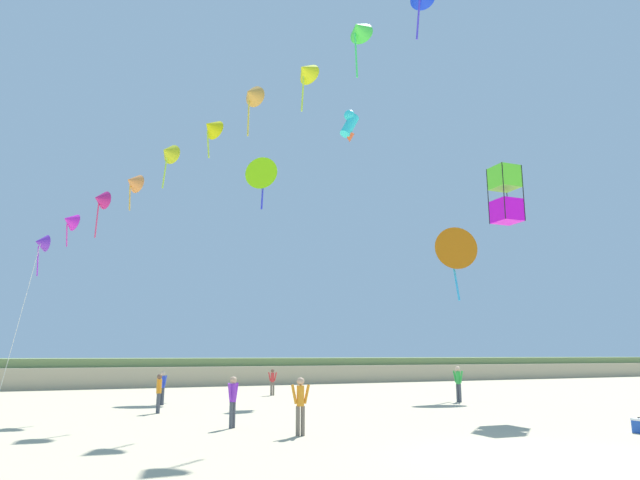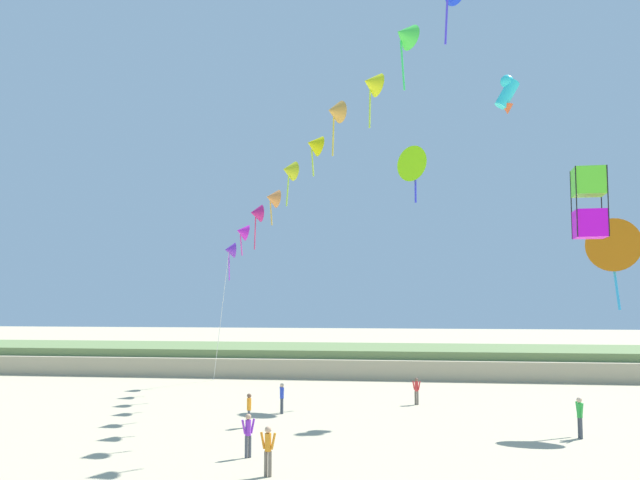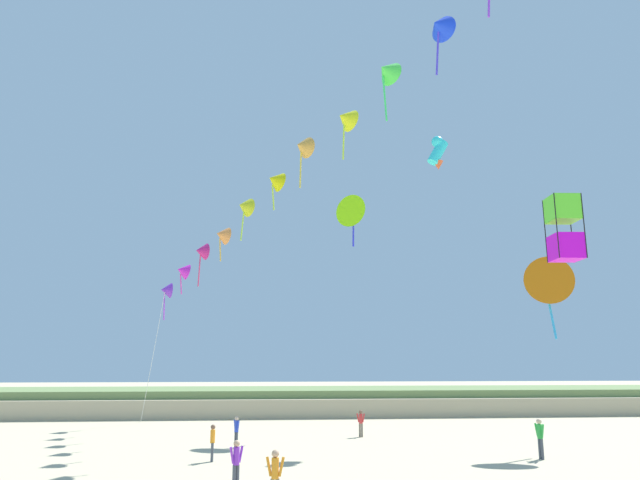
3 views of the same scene
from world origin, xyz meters
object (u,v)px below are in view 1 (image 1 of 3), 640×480
Objects in this scene: large_kite_low_lead at (506,194)px; large_kite_mid_trail at (263,175)px; large_kite_high_solo at (349,125)px; person_far_right at (272,380)px; large_kite_outer_drift at (454,250)px; person_far_center at (458,381)px; person_far_left at (159,390)px; person_mid_center at (300,402)px; person_near_right at (233,398)px; person_near_left at (162,385)px.

large_kite_mid_trail reaches higher than large_kite_low_lead.
person_far_right is at bearing -177.78° from large_kite_high_solo.
person_far_center is at bearing -130.05° from large_kite_outer_drift.
large_kite_high_solo reaches higher than large_kite_outer_drift.
large_kite_low_lead is 17.59m from large_kite_mid_trail.
large_kite_outer_drift is at bearing 49.95° from person_far_center.
large_kite_low_lead reaches higher than person_far_left.
large_kite_mid_trail is at bearing 74.59° from person_mid_center.
person_near_right is 0.37× the size of large_kite_outer_drift.
person_near_right is 0.46× the size of large_kite_mid_trail.
large_kite_high_solo is (5.23, -2.61, 3.52)m from large_kite_mid_trail.
large_kite_outer_drift is (15.67, 8.21, 7.44)m from person_near_right.
large_kite_outer_drift reaches higher than person_far_right.
large_kite_low_lead is at bearing -64.32° from person_far_right.
person_far_left is 1.03× the size of person_far_right.
person_far_right is 13.56m from large_kite_mid_trail.
large_kite_high_solo reaches higher than large_kite_mid_trail.
large_kite_high_solo is (10.44, 16.30, 16.70)m from person_mid_center.
large_kite_low_lead is (6.24, -12.98, 8.54)m from person_far_right.
large_kite_outer_drift is at bearing -54.63° from large_kite_high_solo.
person_far_center is at bearing -2.54° from person_far_left.
person_near_right is at bearing -115.19° from person_far_right.
person_near_right reaches higher than person_far_right.
large_kite_mid_trail is (7.84, 10.54, 13.24)m from person_far_left.
person_far_left is at bearing -134.99° from person_far_right.
person_far_right is at bearing 72.44° from person_mid_center.
large_kite_high_solo is at bearing 2.22° from person_far_right.
person_far_left is at bearing -172.02° from large_kite_outer_drift.
person_near_right is (0.54, -9.69, 0.04)m from person_near_left.
large_kite_high_solo is at bearing 99.24° from person_far_center.
large_kite_high_solo reaches higher than large_kite_low_lead.
large_kite_low_lead reaches higher than person_near_left.
large_kite_high_solo is at bearing 57.35° from person_mid_center.
large_kite_low_lead is 0.60× the size of large_kite_outer_drift.
large_kite_high_solo is at bearing 125.37° from large_kite_outer_drift.
large_kite_mid_trail reaches higher than person_near_left.
large_kite_high_solo is (11.72, 13.76, 16.72)m from person_near_right.
large_kite_outer_drift is at bearing -29.89° from person_far_right.
large_kite_mid_trail reaches higher than person_near_right.
person_near_left is 1.03× the size of person_far_right.
person_far_left is 0.59× the size of large_kite_low_lead.
person_near_right is 0.93× the size of person_far_center.
large_kite_outer_drift reaches higher than person_near_right.
person_far_right is (7.72, 7.73, -0.03)m from person_far_left.
large_kite_high_solo is (-0.89, 13.19, 8.25)m from large_kite_low_lead.
person_far_center reaches higher than person_far_right.
large_kite_mid_trail is (6.49, 16.36, 13.20)m from person_near_right.
person_near_right is 0.62× the size of large_kite_low_lead.
person_near_right is at bearing -111.65° from large_kite_mid_trail.
person_near_left is 1.00× the size of person_far_left.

